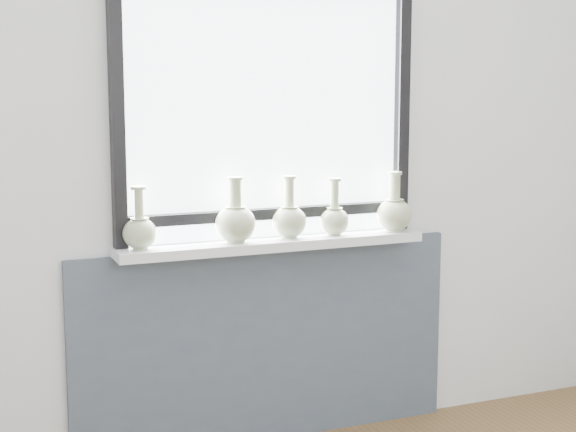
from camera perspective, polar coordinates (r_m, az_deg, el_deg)
name	(u,v)px	position (r m, az deg, el deg)	size (l,w,h in m)	color
back_wall	(264,141)	(3.70, -1.55, 4.86)	(3.60, 0.02, 2.60)	silver
apron_panel	(268,344)	(3.83, -1.33, -8.27)	(1.70, 0.03, 0.86)	#44505A
windowsill	(273,244)	(3.66, -0.96, -1.81)	(1.32, 0.18, 0.04)	silver
window	(267,107)	(3.66, -1.35, 7.03)	(1.30, 0.06, 1.05)	black
vase_a	(140,230)	(3.48, -9.56, -0.92)	(0.13, 0.13, 0.25)	#B2C194
vase_b	(236,221)	(3.57, -3.41, -0.32)	(0.17, 0.17, 0.27)	#B2C194
vase_c	(289,219)	(3.68, 0.09, -0.19)	(0.15, 0.15, 0.26)	#B2C194
vase_d	(334,218)	(3.75, 3.02, -0.13)	(0.13, 0.13, 0.24)	#B2C194
vase_e	(394,212)	(3.86, 6.88, 0.24)	(0.15, 0.15, 0.26)	#B2C194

